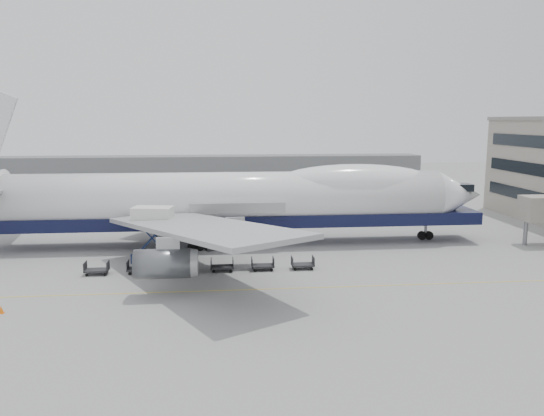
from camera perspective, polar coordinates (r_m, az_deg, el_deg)
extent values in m
plane|color=gray|center=(54.05, -4.41, -6.82)|extent=(260.00, 260.00, 0.00)
cube|color=gold|center=(48.32, -4.25, -8.81)|extent=(60.00, 0.15, 0.01)
cylinder|color=slate|center=(71.65, 25.60, -2.43)|extent=(0.50, 0.50, 3.00)
cube|color=slate|center=(122.76, -9.81, 3.92)|extent=(110.00, 8.00, 7.00)
cylinder|color=white|center=(64.57, -4.70, 1.05)|extent=(52.00, 6.40, 6.40)
cube|color=black|center=(65.02, -3.79, -1.17)|extent=(60.00, 5.76, 1.50)
cone|color=white|center=(71.16, 19.35, 1.32)|extent=(6.00, 6.40, 6.40)
ellipsoid|color=white|center=(66.42, 8.88, 2.73)|extent=(20.67, 5.78, 4.56)
cube|color=#9EA0A3|center=(50.64, -7.82, -2.05)|extent=(20.35, 26.74, 2.26)
cube|color=#9EA0A3|center=(78.82, -7.05, 2.10)|extent=(20.35, 26.74, 2.26)
cylinder|color=#595B60|center=(83.93, -8.99, 0.99)|extent=(4.80, 2.60, 2.60)
cylinder|color=#595B60|center=(74.89, -4.80, 0.05)|extent=(4.80, 2.60, 2.60)
cylinder|color=#595B60|center=(55.26, -4.49, -3.35)|extent=(4.80, 2.60, 2.60)
cylinder|color=#595B60|center=(46.79, -11.67, -5.89)|extent=(4.80, 2.60, 2.60)
cylinder|color=slate|center=(70.32, 16.19, -2.29)|extent=(0.36, 0.36, 2.50)
cylinder|color=black|center=(70.46, 16.16, -2.85)|extent=(1.10, 0.45, 1.10)
cylinder|color=slate|center=(62.47, -7.36, -3.44)|extent=(0.36, 0.36, 2.50)
cylinder|color=black|center=(62.63, -7.34, -4.07)|extent=(1.10, 0.45, 1.10)
cylinder|color=slate|center=(68.33, -7.21, -2.32)|extent=(0.36, 0.36, 2.50)
cylinder|color=black|center=(68.48, -7.20, -2.89)|extent=(1.10, 0.45, 1.10)
cube|color=#182349|center=(58.70, -12.55, -5.20)|extent=(4.81, 2.90, 0.99)
cube|color=silver|center=(57.74, -12.71, -0.87)|extent=(4.48, 3.02, 1.98)
cube|color=#182349|center=(57.20, -12.75, -3.22)|extent=(3.20, 0.67, 3.56)
cube|color=#182349|center=(59.12, -12.52, -2.79)|extent=(3.20, 0.67, 3.56)
cube|color=slate|center=(59.14, -12.54, -0.62)|extent=(2.32, 1.44, 0.15)
cylinder|color=black|center=(58.08, -14.25, -5.51)|extent=(0.81, 0.32, 0.81)
cylinder|color=black|center=(59.80, -13.99, -5.07)|extent=(0.81, 0.32, 0.81)
cylinder|color=black|center=(57.67, -11.05, -5.50)|extent=(0.81, 0.32, 0.81)
cylinder|color=black|center=(59.41, -10.89, -5.05)|extent=(0.81, 0.32, 0.81)
cone|color=orange|center=(47.76, -27.13, -9.68)|extent=(0.41, 0.41, 0.64)
cube|color=orange|center=(47.86, -27.10, -10.03)|extent=(0.43, 0.43, 0.03)
cube|color=#2D2D30|center=(55.49, -18.33, -6.37)|extent=(2.30, 1.35, 0.18)
cube|color=#2D2D30|center=(55.64, -19.46, -5.96)|extent=(0.08, 1.35, 0.90)
cube|color=#2D2D30|center=(55.15, -17.23, -5.98)|extent=(0.08, 1.35, 0.90)
cylinder|color=black|center=(55.25, -19.30, -6.81)|extent=(0.30, 0.12, 0.30)
cylinder|color=black|center=(56.28, -19.04, -6.50)|extent=(0.30, 0.12, 0.30)
cylinder|color=black|center=(54.87, -17.56, -6.83)|extent=(0.30, 0.12, 0.30)
cylinder|color=black|center=(55.90, -17.33, -6.52)|extent=(0.30, 0.12, 0.30)
cube|color=#2D2D30|center=(54.72, -14.09, -6.39)|extent=(2.30, 1.35, 0.18)
cube|color=#2D2D30|center=(54.79, -15.25, -5.98)|extent=(0.08, 1.35, 0.90)
cube|color=#2D2D30|center=(54.46, -12.96, -5.98)|extent=(0.08, 1.35, 0.90)
cylinder|color=black|center=(54.41, -15.06, -6.85)|extent=(0.30, 0.12, 0.30)
cylinder|color=black|center=(55.45, -14.87, -6.53)|extent=(0.30, 0.12, 0.30)
cylinder|color=black|center=(54.16, -13.27, -6.85)|extent=(0.30, 0.12, 0.30)
cylinder|color=black|center=(55.20, -13.12, -6.53)|extent=(0.30, 0.12, 0.30)
cube|color=#2D2D30|center=(54.25, -9.76, -6.37)|extent=(2.30, 1.35, 0.18)
cube|color=#2D2D30|center=(54.24, -10.94, -5.97)|extent=(0.08, 1.35, 0.90)
cube|color=#2D2D30|center=(54.07, -8.61, -5.95)|extent=(0.08, 1.35, 0.90)
cylinder|color=black|center=(53.88, -10.70, -6.84)|extent=(0.30, 0.12, 0.30)
cylinder|color=black|center=(54.93, -10.60, -6.52)|extent=(0.30, 0.12, 0.30)
cylinder|color=black|center=(53.75, -8.89, -6.83)|extent=(0.30, 0.12, 0.30)
cylinder|color=black|center=(54.80, -8.82, -6.51)|extent=(0.30, 0.12, 0.30)
cube|color=#2D2D30|center=(54.10, -5.39, -6.32)|extent=(2.30, 1.35, 0.18)
cube|color=#2D2D30|center=(54.00, -6.57, -5.93)|extent=(0.08, 1.35, 0.90)
cube|color=#2D2D30|center=(54.00, -4.22, -5.89)|extent=(0.08, 1.35, 0.90)
cylinder|color=black|center=(53.66, -6.29, -6.80)|extent=(0.30, 0.12, 0.30)
cylinder|color=black|center=(54.71, -6.28, -6.48)|extent=(0.30, 0.12, 0.30)
cylinder|color=black|center=(53.66, -4.46, -6.77)|extent=(0.30, 0.12, 0.30)
cylinder|color=black|center=(54.71, -4.49, -6.45)|extent=(0.30, 0.12, 0.30)
cube|color=#2D2D30|center=(54.25, -1.01, -6.23)|extent=(2.30, 1.35, 0.18)
cube|color=#2D2D30|center=(54.07, -2.18, -5.85)|extent=(0.08, 1.35, 0.90)
cube|color=#2D2D30|center=(54.24, 0.15, -5.80)|extent=(0.08, 1.35, 0.90)
cylinder|color=black|center=(53.75, -1.87, -6.72)|extent=(0.30, 0.12, 0.30)
cylinder|color=black|center=(54.81, -1.95, -6.40)|extent=(0.30, 0.12, 0.30)
cylinder|color=black|center=(53.88, -0.05, -6.67)|extent=(0.30, 0.12, 0.30)
cylinder|color=black|center=(54.93, -0.16, -6.36)|extent=(0.30, 0.12, 0.30)
cube|color=#2D2D30|center=(54.72, 3.32, -6.11)|extent=(2.30, 1.35, 0.18)
cube|color=#2D2D30|center=(54.46, 2.17, -5.74)|extent=(0.08, 1.35, 0.90)
cube|color=#2D2D30|center=(54.79, 4.46, -5.67)|extent=(0.08, 1.35, 0.90)
cylinder|color=black|center=(54.16, 2.51, -6.60)|extent=(0.30, 0.12, 0.30)
cylinder|color=black|center=(55.21, 2.35, -6.28)|extent=(0.30, 0.12, 0.30)
cylinder|color=black|center=(54.42, 4.29, -6.54)|extent=(0.30, 0.12, 0.30)
cylinder|color=black|center=(55.46, 4.10, -6.23)|extent=(0.30, 0.12, 0.30)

